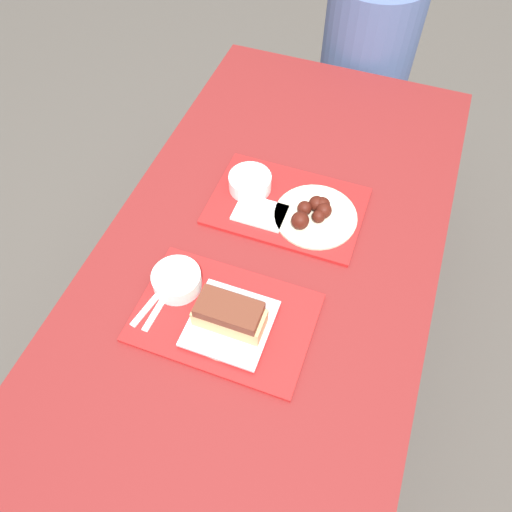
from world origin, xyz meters
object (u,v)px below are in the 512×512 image
object	(u,v)px
wings_plate_far	(314,213)
bowl_coleslaw_far	(250,182)
bowl_coleslaw_near	(177,280)
tray_near	(224,318)
tray_far	(288,206)
person_seated_across	(370,39)
brisket_sandwich_plate	(230,318)

from	to	relation	value
wings_plate_far	bowl_coleslaw_far	bearing A→B (deg)	168.00
bowl_coleslaw_near	bowl_coleslaw_far	bearing A→B (deg)	81.61
tray_near	bowl_coleslaw_near	world-z (taller)	bowl_coleslaw_near
tray_far	wings_plate_far	size ratio (longest dim) A/B	1.86
tray_near	tray_far	distance (m)	0.41
bowl_coleslaw_near	person_seated_across	distance (m)	1.33
tray_far	bowl_coleslaw_near	world-z (taller)	bowl_coleslaw_near
bowl_coleslaw_far	person_seated_across	distance (m)	0.94
tray_near	brisket_sandwich_plate	distance (m)	0.05
bowl_coleslaw_far	brisket_sandwich_plate	bearing A→B (deg)	-75.67
tray_far	brisket_sandwich_plate	bearing A→B (deg)	-91.68
tray_near	tray_far	bearing A→B (deg)	84.94
brisket_sandwich_plate	wings_plate_far	distance (m)	0.42
bowl_coleslaw_near	person_seated_across	world-z (taller)	person_seated_across
brisket_sandwich_plate	bowl_coleslaw_far	world-z (taller)	brisket_sandwich_plate
wings_plate_far	person_seated_across	bearing A→B (deg)	92.80
bowl_coleslaw_far	bowl_coleslaw_near	bearing A→B (deg)	-98.39
tray_far	bowl_coleslaw_far	bearing A→B (deg)	168.73
brisket_sandwich_plate	wings_plate_far	bearing A→B (deg)	76.40
brisket_sandwich_plate	bowl_coleslaw_far	size ratio (longest dim) A/B	1.57
tray_near	bowl_coleslaw_near	size ratio (longest dim) A/B	3.50
brisket_sandwich_plate	person_seated_across	bearing A→B (deg)	87.90
bowl_coleslaw_far	wings_plate_far	world-z (taller)	wings_plate_far
bowl_coleslaw_near	wings_plate_far	world-z (taller)	wings_plate_far
wings_plate_far	person_seated_across	xyz separation A→B (m)	(-0.05, 0.97, -0.03)
bowl_coleslaw_near	bowl_coleslaw_far	xyz separation A→B (m)	(0.06, 0.39, 0.00)
wings_plate_far	brisket_sandwich_plate	bearing A→B (deg)	-103.60
bowl_coleslaw_near	brisket_sandwich_plate	world-z (taller)	brisket_sandwich_plate
bowl_coleslaw_near	brisket_sandwich_plate	xyz separation A→B (m)	(0.17, -0.06, 0.01)
tray_near	wings_plate_far	xyz separation A→B (m)	(0.12, 0.39, 0.02)
wings_plate_far	person_seated_across	size ratio (longest dim) A/B	0.32
wings_plate_far	tray_far	bearing A→B (deg)	166.92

